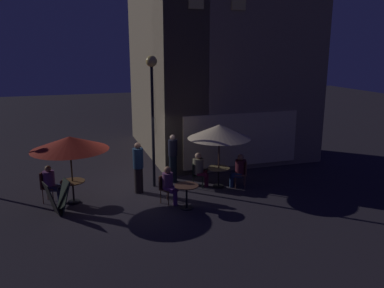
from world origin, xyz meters
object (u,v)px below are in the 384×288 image
at_px(patio_umbrella_1, 219,132).
at_px(cafe_chair_0, 46,184).
at_px(patron_seated_1, 199,168).
at_px(patron_seated_2, 239,168).
at_px(cafe_table_2, 187,192).
at_px(patron_seated_3, 169,183).
at_px(patio_umbrella_0, 70,143).
at_px(cafe_table_1, 219,173).
at_px(patron_seated_0, 51,181).
at_px(street_lamp_near_corner, 152,91).
at_px(menu_sandwich_board, 57,198).
at_px(cafe_table_0, 73,187).
at_px(cafe_chair_3, 166,186).
at_px(cafe_chair_2, 243,171).
at_px(patron_standing_5, 138,168).
at_px(patron_standing_4, 173,158).
at_px(cafe_chair_1, 196,173).

distance_m(patio_umbrella_1, cafe_chair_0, 5.89).
distance_m(patron_seated_1, patron_seated_2, 1.38).
bearing_deg(patron_seated_1, patron_seated_2, -0.57).
distance_m(cafe_table_2, patron_seated_3, 0.70).
height_order(patio_umbrella_0, cafe_chair_0, patio_umbrella_0).
xyz_separation_m(cafe_table_1, patron_seated_0, (-5.57, 0.32, 0.16)).
relative_size(cafe_table_1, patron_seated_0, 0.64).
height_order(cafe_table_2, patron_seated_0, patron_seated_0).
relative_size(street_lamp_near_corner, patron_seated_2, 3.76).
xyz_separation_m(patio_umbrella_0, patron_seated_1, (4.27, 0.17, -1.23)).
xyz_separation_m(menu_sandwich_board, cafe_table_0, (0.46, 0.75, 0.03)).
bearing_deg(cafe_chair_3, cafe_table_0, -143.27).
xyz_separation_m(cafe_chair_2, patron_seated_0, (-6.37, 0.61, 0.10)).
xyz_separation_m(patio_umbrella_1, patron_seated_2, (0.66, -0.24, -1.31)).
distance_m(cafe_chair_0, cafe_chair_3, 3.78).
distance_m(patron_seated_1, patron_standing_5, 2.14).
distance_m(cafe_table_2, patio_umbrella_0, 3.88).
distance_m(cafe_table_0, cafe_table_1, 4.91).
bearing_deg(cafe_chair_0, cafe_table_1, 18.80).
bearing_deg(patron_standing_4, cafe_chair_3, 129.86).
xyz_separation_m(patron_standing_4, patron_standing_5, (-1.39, -0.71, -0.01)).
bearing_deg(patron_seated_0, cafe_table_0, 0.00).
bearing_deg(cafe_chair_0, cafe_chair_3, 4.30).
bearing_deg(street_lamp_near_corner, cafe_chair_2, -19.89).
distance_m(patio_umbrella_1, cafe_chair_2, 1.65).
distance_m(patio_umbrella_0, patio_umbrella_1, 4.92).
relative_size(cafe_table_1, patio_umbrella_0, 0.33).
bearing_deg(patio_umbrella_0, cafe_chair_3, -17.01).
bearing_deg(patron_seated_2, cafe_table_0, 16.88).
distance_m(patron_seated_1, patron_seated_3, 1.80).
distance_m(cafe_chair_2, patron_seated_0, 6.40).
relative_size(cafe_chair_2, patron_standing_5, 0.56).
bearing_deg(street_lamp_near_corner, patron_seated_3, -86.39).
height_order(cafe_chair_1, patron_standing_4, patron_standing_4).
height_order(patron_seated_1, patron_standing_5, patron_standing_5).
bearing_deg(cafe_table_2, patron_seated_2, 28.38).
distance_m(menu_sandwich_board, patron_standing_5, 2.83).
bearing_deg(cafe_chair_3, patio_umbrella_1, 74.64).
distance_m(cafe_table_2, cafe_chair_1, 1.94).
bearing_deg(patio_umbrella_0, patron_seated_2, -2.93).
bearing_deg(cafe_chair_2, street_lamp_near_corner, -0.08).
bearing_deg(patron_seated_0, cafe_chair_0, 180.00).
height_order(cafe_chair_1, cafe_chair_2, cafe_chair_2).
bearing_deg(patron_seated_2, cafe_chair_2, 180.00).
bearing_deg(cafe_chair_3, patron_seated_0, -144.37).
height_order(patron_seated_0, patron_standing_4, patron_standing_4).
height_order(patron_seated_3, patron_standing_5, patron_standing_5).
xyz_separation_m(cafe_chair_3, patron_seated_2, (2.78, 0.57, 0.15)).
relative_size(cafe_chair_1, cafe_chair_2, 0.90).
xyz_separation_m(patio_umbrella_1, cafe_chair_3, (-2.12, -0.81, -1.46)).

